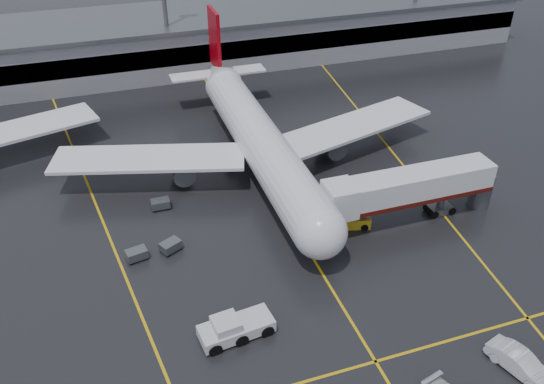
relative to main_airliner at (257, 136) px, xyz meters
name	(u,v)px	position (x,y,z in m)	size (l,w,h in m)	color
ground	(283,209)	(0.00, -9.70, -4.21)	(220.00, 220.00, 0.00)	black
apron_line_centre	(283,209)	(0.00, -9.70, -4.20)	(0.25, 90.00, 0.02)	gold
apron_line_stop	(376,361)	(0.00, -31.70, -4.20)	(60.00, 0.25, 0.02)	gold
apron_line_left	(91,193)	(-20.00, 0.30, -4.20)	(0.25, 70.00, 0.02)	gold
apron_line_right	(385,143)	(18.00, 0.30, -4.20)	(0.25, 70.00, 0.02)	gold
terminal	(192,38)	(0.00, 38.23, 0.11)	(122.00, 19.00, 8.60)	gray
main_airliner	(257,136)	(0.00, 0.00, 0.00)	(48.80, 45.60, 14.10)	silver
jet_bridge	(411,189)	(11.87, -15.70, -0.28)	(19.90, 3.40, 6.05)	silver
pushback_tractor	(234,328)	(-9.93, -25.53, -3.33)	(6.44, 3.31, 2.21)	silver
belt_loader	(351,221)	(5.78, -14.81, -3.59)	(4.26, 2.74, 2.51)	gold
service_van_c	(520,363)	(10.15, -35.98, -3.33)	(1.85, 5.32, 1.75)	silver
baggage_cart_a	(171,246)	(-13.03, -12.85, -3.58)	(2.37, 2.07, 1.12)	#595B60
baggage_cart_b	(137,254)	(-16.40, -13.07, -3.58)	(2.22, 1.66, 1.12)	#595B60
baggage_cart_c	(161,204)	(-12.82, -5.19, -3.58)	(2.01, 1.31, 1.12)	#595B60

